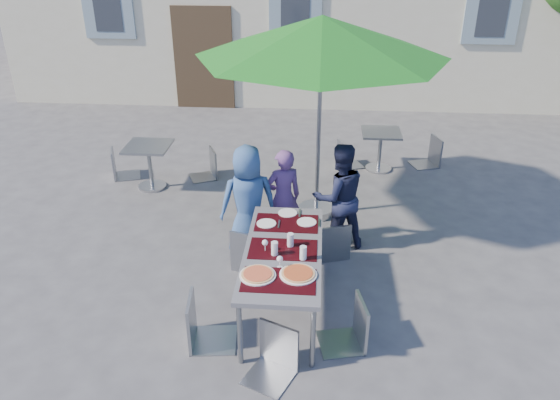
# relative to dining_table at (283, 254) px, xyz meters

# --- Properties ---
(ground) EXTENTS (90.00, 90.00, 0.00)m
(ground) POSITION_rel_dining_table_xyz_m (-0.27, -0.39, -0.70)
(ground) COLOR #414143
(ground) RESTS_ON ground
(dining_table) EXTENTS (0.80, 1.85, 0.76)m
(dining_table) POSITION_rel_dining_table_xyz_m (0.00, 0.00, 0.00)
(dining_table) COLOR #45454A
(dining_table) RESTS_ON ground
(pizza_near_left) EXTENTS (0.35, 0.35, 0.03)m
(pizza_near_left) POSITION_rel_dining_table_xyz_m (-0.21, -0.49, 0.07)
(pizza_near_left) COLOR white
(pizza_near_left) RESTS_ON dining_table
(pizza_near_right) EXTENTS (0.36, 0.36, 0.03)m
(pizza_near_right) POSITION_rel_dining_table_xyz_m (0.18, -0.45, 0.07)
(pizza_near_right) COLOR white
(pizza_near_right) RESTS_ON dining_table
(glassware) EXTENTS (0.46, 0.47, 0.15)m
(glassware) POSITION_rel_dining_table_xyz_m (0.04, -0.09, 0.13)
(glassware) COLOR silver
(glassware) RESTS_ON dining_table
(place_settings) EXTENTS (0.71, 0.49, 0.01)m
(place_settings) POSITION_rel_dining_table_xyz_m (0.00, 0.62, 0.06)
(place_settings) COLOR white
(place_settings) RESTS_ON dining_table
(child_0) EXTENTS (0.81, 0.65, 1.43)m
(child_0) POSITION_rel_dining_table_xyz_m (-0.51, 1.12, 0.02)
(child_0) COLOR #32548A
(child_0) RESTS_ON ground
(child_1) EXTENTS (0.56, 0.47, 1.30)m
(child_1) POSITION_rel_dining_table_xyz_m (-0.10, 1.38, -0.05)
(child_1) COLOR #613C7B
(child_1) RESTS_ON ground
(child_2) EXTENTS (0.78, 0.59, 1.41)m
(child_2) POSITION_rel_dining_table_xyz_m (0.60, 1.34, 0.01)
(child_2) COLOR #191E38
(child_2) RESTS_ON ground
(chair_0) EXTENTS (0.56, 0.57, 1.04)m
(chair_0) POSITION_rel_dining_table_xyz_m (-0.43, 0.72, -0.08)
(chair_0) COLOR gray
(chair_0) RESTS_ON ground
(chair_1) EXTENTS (0.49, 0.49, 0.88)m
(chair_1) POSITION_rel_dining_table_xyz_m (0.05, 1.15, -0.18)
(chair_1) COLOR gray
(chair_1) RESTS_ON ground
(chair_2) EXTENTS (0.52, 0.53, 0.93)m
(chair_2) POSITION_rel_dining_table_xyz_m (0.54, 1.06, -0.15)
(chair_2) COLOR gray
(chair_2) RESTS_ON ground
(chair_3) EXTENTS (0.49, 0.49, 1.00)m
(chair_3) POSITION_rel_dining_table_xyz_m (-0.76, -0.60, -0.11)
(chair_3) COLOR #90969B
(chair_3) RESTS_ON ground
(chair_4) EXTENTS (0.51, 0.50, 0.95)m
(chair_4) POSITION_rel_dining_table_xyz_m (0.71, -0.51, -0.14)
(chair_4) COLOR #92999D
(chair_4) RESTS_ON ground
(chair_5) EXTENTS (0.54, 0.54, 0.92)m
(chair_5) POSITION_rel_dining_table_xyz_m (-0.01, -0.96, -0.16)
(chair_5) COLOR gray
(chair_5) RESTS_ON ground
(patio_umbrella) EXTENTS (3.23, 3.23, 2.76)m
(patio_umbrella) POSITION_rel_dining_table_xyz_m (0.32, 2.18, 1.80)
(patio_umbrella) COLOR #AFB1B7
(patio_umbrella) RESTS_ON ground
(cafe_table_0) EXTENTS (0.67, 0.67, 0.71)m
(cafe_table_0) POSITION_rel_dining_table_xyz_m (-2.29, 2.86, -0.22)
(cafe_table_0) COLOR #AFB1B7
(cafe_table_0) RESTS_ON ground
(bg_chair_l_0) EXTENTS (0.52, 0.52, 0.92)m
(bg_chair_l_0) POSITION_rel_dining_table_xyz_m (-2.92, 3.22, -0.16)
(bg_chair_l_0) COLOR gray
(bg_chair_l_0) RESTS_ON ground
(bg_chair_r_0) EXTENTS (0.53, 0.53, 0.90)m
(bg_chair_r_0) POSITION_rel_dining_table_xyz_m (-1.48, 3.33, -0.18)
(bg_chair_r_0) COLOR gray
(bg_chair_r_0) RESTS_ON ground
(cafe_table_1) EXTENTS (0.64, 0.64, 0.68)m
(cafe_table_1) POSITION_rel_dining_table_xyz_m (1.35, 3.86, -0.25)
(cafe_table_1) COLOR #AFB1B7
(cafe_table_1) RESTS_ON ground
(bg_chair_l_1) EXTENTS (0.49, 0.49, 0.86)m
(bg_chair_l_1) POSITION_rel_dining_table_xyz_m (0.80, 3.96, -0.20)
(bg_chair_l_1) COLOR gray
(bg_chair_l_1) RESTS_ON ground
(bg_chair_r_1) EXTENTS (0.52, 0.52, 0.94)m
(bg_chair_r_1) POSITION_rel_dining_table_xyz_m (2.24, 4.13, -0.15)
(bg_chair_r_1) COLOR gray
(bg_chair_r_1) RESTS_ON ground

